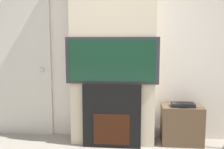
% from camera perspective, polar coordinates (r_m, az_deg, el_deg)
% --- Properties ---
extents(wall_back, '(6.00, 0.06, 2.70)m').
position_cam_1_polar(wall_back, '(3.52, 0.58, 7.33)').
color(wall_back, silver).
rests_on(wall_back, ground_plane).
extents(chimney_breast, '(1.10, 0.36, 2.70)m').
position_cam_1_polar(chimney_breast, '(3.31, 0.29, 7.34)').
color(chimney_breast, beige).
rests_on(chimney_breast, ground_plane).
extents(fireplace, '(0.75, 0.15, 0.83)m').
position_cam_1_polar(fireplace, '(3.27, -0.00, -9.36)').
color(fireplace, black).
rests_on(fireplace, ground_plane).
extents(television, '(1.18, 0.07, 0.59)m').
position_cam_1_polar(television, '(3.14, -0.01, 3.20)').
color(television, '#2D2D33').
rests_on(television, fireplace).
extents(media_stand, '(0.53, 0.31, 0.57)m').
position_cam_1_polar(media_stand, '(3.51, 15.66, -10.91)').
color(media_stand, brown).
rests_on(media_stand, ground_plane).
extents(entry_door, '(0.81, 0.09, 2.01)m').
position_cam_1_polar(entry_door, '(3.82, -19.47, 1.71)').
color(entry_door, beige).
rests_on(entry_door, ground_plane).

